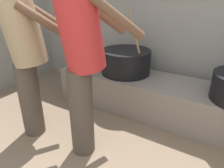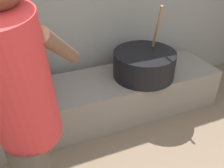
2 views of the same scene
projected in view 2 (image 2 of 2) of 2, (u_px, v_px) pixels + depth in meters
The scene contains 5 objects.
block_enclosure_rear at pixel (64, 9), 2.40m from camera, with size 5.12×0.20×1.95m, color gray.
hearth_ledge at pixel (82, 104), 2.39m from camera, with size 2.80×0.60×0.41m, color slate.
cooking_pot_main at pixel (3, 86), 2.03m from camera, with size 0.59×0.59×0.73m.
cooking_pot_secondary at pixel (144, 64), 2.38m from camera, with size 0.59×0.59×0.70m.
cook_in_red_shirt at pixel (24, 116), 1.13m from camera, with size 0.60×0.74×1.60m.
Camera 2 is at (-0.49, 0.20, 1.64)m, focal length 39.96 mm.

